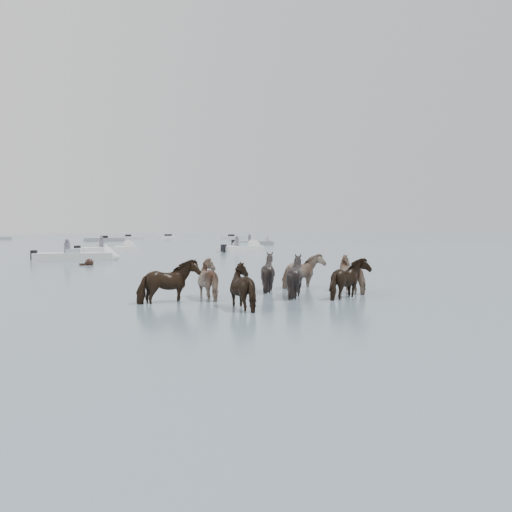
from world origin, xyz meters
TOP-DOWN VIEW (x-y plane):
  - ground at (0.00, 0.00)m, footprint 400.00×400.00m
  - pony_herd at (1.76, 0.66)m, footprint 7.09×3.84m
  - swimming_pony at (2.21, 16.39)m, footprint 0.72×0.44m
  - motorboat_b at (3.63, 20.40)m, footprint 5.14×3.51m
  - motorboat_c at (9.28, 29.48)m, footprint 6.14×3.30m
  - motorboat_d at (19.05, 24.87)m, footprint 5.37×3.07m
  - motorboat_e at (29.88, 36.65)m, footprint 5.26×3.35m

SIDE VIEW (x-z plane):
  - ground at x=0.00m, z-range 0.00..0.00m
  - swimming_pony at x=2.21m, z-range -0.12..0.32m
  - motorboat_c at x=9.28m, z-range -0.74..1.18m
  - motorboat_d at x=19.05m, z-range -0.73..1.19m
  - motorboat_e at x=29.88m, z-range -0.73..1.19m
  - motorboat_b at x=3.63m, z-range -0.73..1.19m
  - pony_herd at x=1.76m, z-range -0.25..1.16m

